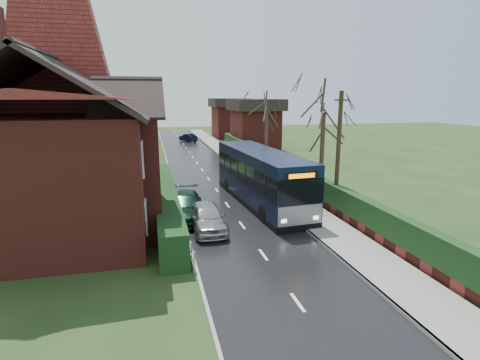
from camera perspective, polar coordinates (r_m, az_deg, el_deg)
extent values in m
plane|color=#33491F|center=(18.61, 1.77, -8.96)|extent=(140.00, 140.00, 0.00)
cube|color=black|center=(27.93, -3.58, -1.55)|extent=(6.00, 100.00, 0.02)
cube|color=slate|center=(28.92, 4.74, -0.96)|extent=(2.50, 100.00, 0.14)
cube|color=gray|center=(28.57, 2.45, -1.09)|extent=(0.12, 100.00, 0.14)
cube|color=gray|center=(27.59, -9.84, -1.81)|extent=(0.12, 100.00, 0.10)
cube|color=black|center=(22.53, -11.23, -3.18)|extent=(1.20, 16.00, 1.60)
cube|color=maroon|center=(29.37, 7.62, -0.35)|extent=(0.30, 50.00, 0.60)
cube|color=black|center=(29.19, 7.68, 1.37)|extent=(0.60, 50.00, 1.20)
cube|color=maroon|center=(22.48, -24.58, 1.63)|extent=(8.00, 14.00, 6.00)
cube|color=maroon|center=(19.11, -15.93, 0.53)|extent=(2.50, 4.00, 6.00)
cube|color=brown|center=(26.03, -21.93, 16.96)|extent=(0.90, 1.40, 2.20)
cube|color=silver|center=(17.51, -14.10, -5.21)|extent=(0.08, 1.20, 1.60)
cube|color=black|center=(17.51, -14.00, -5.20)|extent=(0.03, 0.95, 1.35)
cube|color=silver|center=(16.91, -14.57, 3.21)|extent=(0.08, 1.20, 1.60)
cube|color=black|center=(16.91, -14.47, 3.22)|extent=(0.03, 0.95, 1.35)
cube|color=silver|center=(21.35, -14.03, -1.97)|extent=(0.08, 1.20, 1.60)
cube|color=black|center=(21.35, -13.95, -1.97)|extent=(0.03, 0.95, 1.35)
cube|color=silver|center=(20.87, -14.41, 4.95)|extent=(0.08, 1.20, 1.60)
cube|color=black|center=(20.87, -14.33, 4.96)|extent=(0.03, 0.95, 1.35)
cube|color=silver|center=(25.25, -13.98, 0.27)|extent=(0.08, 1.20, 1.60)
cube|color=black|center=(25.25, -13.91, 0.27)|extent=(0.03, 0.95, 1.35)
cube|color=silver|center=(24.84, -14.30, 6.13)|extent=(0.08, 1.20, 1.60)
cube|color=black|center=(24.84, -14.23, 6.14)|extent=(0.03, 0.95, 1.35)
cube|color=silver|center=(27.70, -13.95, 1.35)|extent=(0.08, 1.20, 1.60)
cube|color=black|center=(27.70, -13.89, 1.35)|extent=(0.03, 0.95, 1.35)
cube|color=silver|center=(27.33, -14.24, 6.70)|extent=(0.08, 1.20, 1.60)
cube|color=black|center=(27.33, -14.18, 6.70)|extent=(0.03, 0.95, 1.35)
cube|color=black|center=(24.33, 3.15, -1.41)|extent=(3.44, 11.51, 1.18)
cube|color=black|center=(24.07, 3.19, 1.38)|extent=(3.46, 11.51, 1.24)
cube|color=black|center=(23.90, 3.21, 3.64)|extent=(3.44, 11.51, 0.68)
cube|color=black|center=(24.53, 3.13, -3.15)|extent=(3.44, 11.51, 0.36)
cube|color=gray|center=(19.40, 9.10, -5.30)|extent=(2.48, 0.31, 1.03)
cube|color=black|center=(19.03, 9.27, -1.78)|extent=(2.32, 0.26, 1.34)
cube|color=black|center=(18.84, 9.36, 0.66)|extent=(1.81, 0.22, 0.36)
cube|color=#FF8C00|center=(18.81, 9.41, 0.63)|extent=(1.42, 0.15, 0.23)
cube|color=black|center=(19.61, 9.04, -7.26)|extent=(2.53, 0.33, 0.31)
cube|color=#FFF2CC|center=(19.03, 6.72, -6.23)|extent=(0.29, 0.07, 0.19)
cube|color=#FFF2CC|center=(19.82, 11.50, -5.63)|extent=(0.29, 0.07, 0.19)
cylinder|color=black|center=(20.80, 3.70, -5.18)|extent=(0.36, 1.01, 0.99)
cylinder|color=black|center=(21.72, 9.45, -4.54)|extent=(0.36, 1.01, 0.99)
cylinder|color=black|center=(27.43, -1.84, -0.75)|extent=(0.36, 1.01, 0.99)
cylinder|color=black|center=(28.14, 2.73, -0.42)|extent=(0.36, 1.01, 0.99)
imported|color=#B0B0B5|center=(19.63, -5.04, -5.62)|extent=(1.77, 4.23, 1.43)
imported|color=black|center=(21.65, -8.46, -3.94)|extent=(2.49, 5.16, 1.45)
imported|color=black|center=(58.53, -7.92, 6.41)|extent=(2.67, 3.90, 1.22)
cylinder|color=slate|center=(24.01, 5.85, -0.85)|extent=(0.07, 0.07, 2.55)
cube|color=white|center=(23.78, 5.91, 1.71)|extent=(0.07, 0.38, 0.29)
cube|color=white|center=(23.85, 5.89, 0.85)|extent=(0.06, 0.35, 0.25)
cylinder|color=black|center=(22.14, 14.71, 3.73)|extent=(0.25, 0.25, 7.16)
cube|color=black|center=(21.90, 15.16, 11.68)|extent=(0.44, 0.88, 0.08)
cylinder|color=#35291F|center=(24.53, 12.32, 3.16)|extent=(0.28, 0.28, 5.87)
cylinder|color=#33291E|center=(35.50, 4.04, 5.94)|extent=(0.29, 0.29, 5.44)
cylinder|color=#3C2E23|center=(35.50, -24.12, 5.64)|extent=(0.29, 0.29, 6.38)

